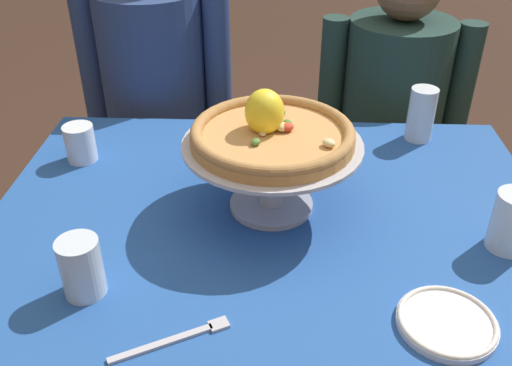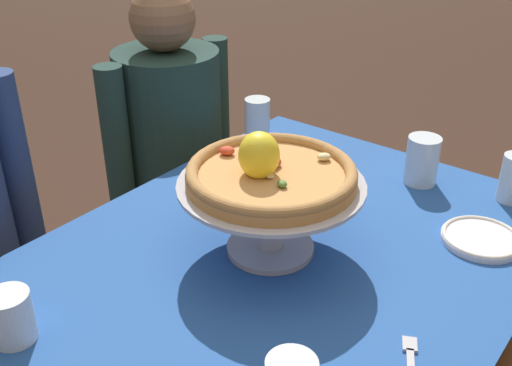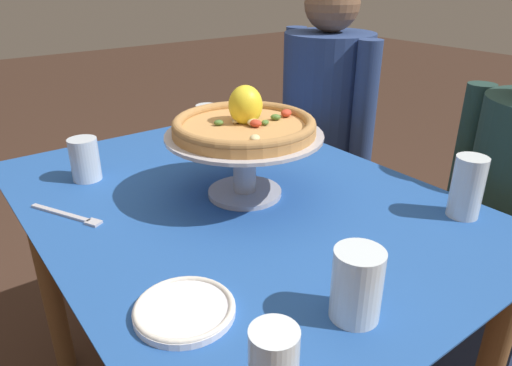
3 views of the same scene
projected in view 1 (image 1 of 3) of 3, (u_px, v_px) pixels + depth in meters
The scene contains 11 objects.
dining_table at pixel (270, 255), 1.24m from camera, with size 1.19×0.88×0.74m.
pizza_stand at pixel (273, 164), 1.15m from camera, with size 0.37×0.37×0.16m.
pizza at pixel (273, 132), 1.11m from camera, with size 0.33×0.33×0.11m.
water_glass_back_left at pixel (80, 145), 1.35m from camera, with size 0.07×0.07×0.09m.
water_glass_front_left at pixel (82, 271), 0.96m from camera, with size 0.07×0.07×0.11m.
water_glass_side_right at pixel (511, 225), 1.07m from camera, with size 0.08×0.08×0.12m.
water_glass_back_right at pixel (421, 117), 1.44m from camera, with size 0.07×0.07×0.14m.
side_plate at pixel (447, 322), 0.92m from camera, with size 0.16×0.16×0.02m.
dinner_fork at pixel (177, 338), 0.89m from camera, with size 0.19×0.11×0.01m.
diner_left at pixel (160, 129), 1.84m from camera, with size 0.48×0.35×1.22m.
diner_right at pixel (387, 142), 1.86m from camera, with size 0.48×0.35×1.14m.
Camera 1 is at (0.01, -0.96, 1.43)m, focal length 39.30 mm.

